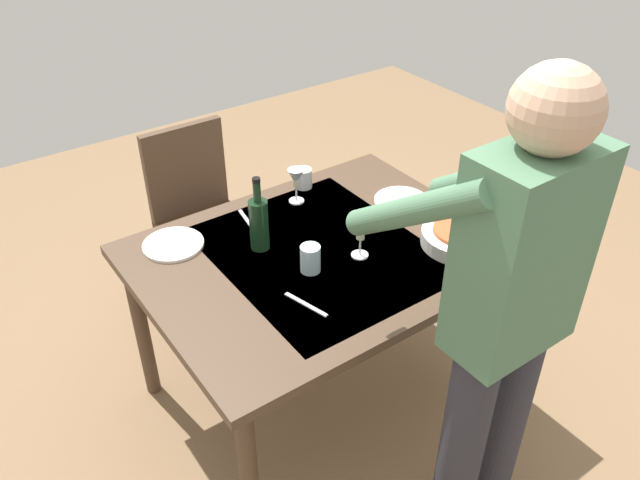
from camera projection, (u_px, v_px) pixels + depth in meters
ground_plane at (320, 392)px, 2.82m from camera, size 6.00×6.00×0.00m
dining_table at (320, 268)px, 2.43m from camera, size 1.32×1.02×0.76m
chair_near at (199, 208)px, 3.08m from camera, size 0.40×0.40×0.91m
person_server at (504, 313)px, 1.79m from camera, size 0.42×0.61×1.69m
wine_bottle at (259, 223)px, 2.34m from camera, size 0.07×0.07×0.30m
wine_glass_left at (361, 232)px, 2.30m from camera, size 0.07×0.07×0.15m
wine_glass_right at (296, 180)px, 2.62m from camera, size 0.07×0.07×0.15m
water_cup_near_left at (303, 178)px, 2.76m from camera, size 0.08×0.08×0.09m
water_cup_near_right at (310, 259)px, 2.26m from camera, size 0.07×0.07×0.10m
serving_bowl_pasta at (461, 237)px, 2.40m from camera, size 0.30×0.30×0.07m
dinner_plate_near at (173, 244)px, 2.41m from camera, size 0.23×0.23×0.01m
dinner_plate_far at (402, 201)px, 2.67m from camera, size 0.23×0.23×0.01m
table_knife at (248, 222)px, 2.54m from camera, size 0.05×0.20×0.00m
table_fork at (306, 304)px, 2.13m from camera, size 0.06×0.18×0.00m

